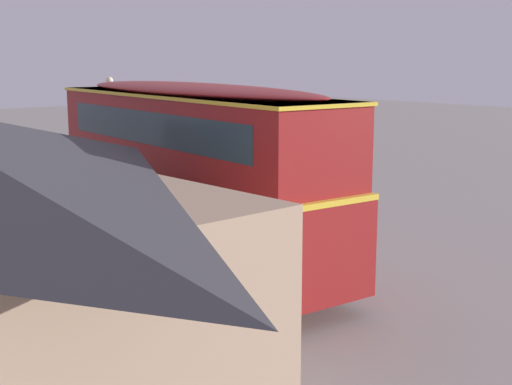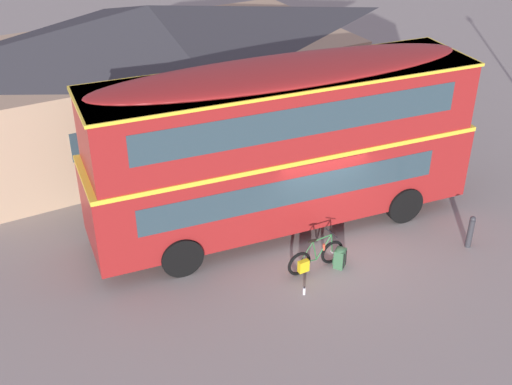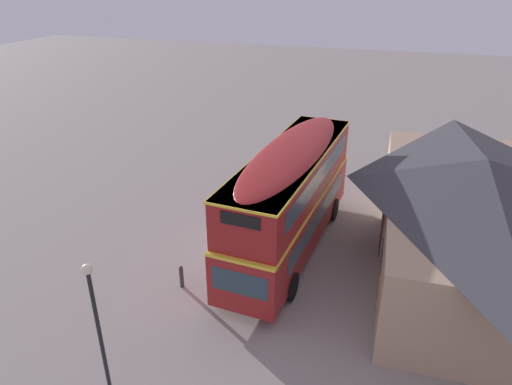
# 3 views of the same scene
# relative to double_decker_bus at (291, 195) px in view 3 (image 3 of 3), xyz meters

# --- Properties ---
(ground_plane) EXTENTS (120.00, 120.00, 0.00)m
(ground_plane) POSITION_rel_double_decker_bus_xyz_m (0.51, -1.45, -2.65)
(ground_plane) COLOR gray
(double_decker_bus) EXTENTS (10.88, 3.33, 4.79)m
(double_decker_bus) POSITION_rel_double_decker_bus_xyz_m (0.00, 0.00, 0.00)
(double_decker_bus) COLOR black
(double_decker_bus) RESTS_ON ground
(touring_bicycle) EXTENTS (1.70, 0.52, 0.98)m
(touring_bicycle) POSITION_rel_double_decker_bus_xyz_m (-0.29, -2.29, -2.28)
(touring_bicycle) COLOR black
(touring_bicycle) RESTS_ON ground
(backpack_on_ground) EXTENTS (0.40, 0.39, 0.59)m
(backpack_on_ground) POSITION_rel_double_decker_bus_xyz_m (0.37, -2.48, -2.34)
(backpack_on_ground) COLOR #386642
(backpack_on_ground) RESTS_ON ground
(water_bottle_clear_plastic) EXTENTS (0.07, 0.07, 0.22)m
(water_bottle_clear_plastic) POSITION_rel_double_decker_bus_xyz_m (-1.03, -3.04, -2.54)
(water_bottle_clear_plastic) COLOR silver
(water_bottle_clear_plastic) RESTS_ON ground
(pub_building) EXTENTS (14.26, 7.96, 4.71)m
(pub_building) POSITION_rel_double_decker_bus_xyz_m (-1.15, 7.37, -0.25)
(pub_building) COLOR tan
(pub_building) RESTS_ON ground
(street_lamp) EXTENTS (0.28, 0.28, 4.70)m
(street_lamp) POSITION_rel_double_decker_bus_xyz_m (9.40, -2.88, 0.25)
(street_lamp) COLOR black
(street_lamp) RESTS_ON ground
(kerb_bollard) EXTENTS (0.16, 0.16, 0.97)m
(kerb_bollard) POSITION_rel_double_decker_bus_xyz_m (4.01, -3.29, -2.15)
(kerb_bollard) COLOR #333338
(kerb_bollard) RESTS_ON ground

